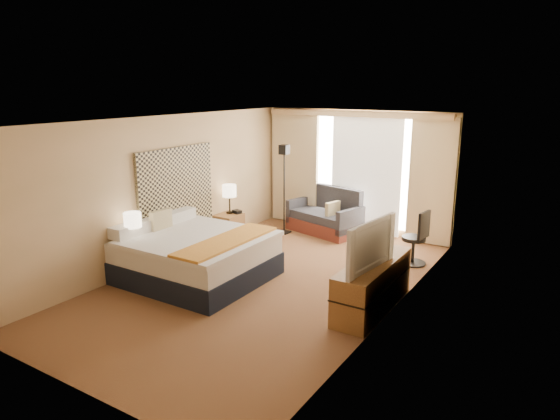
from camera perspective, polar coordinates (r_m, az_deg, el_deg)
The scene contains 21 objects.
floor at distance 8.18m, azimuth -1.64°, elevation -8.20°, with size 4.20×7.00×0.02m, color #582619.
ceiling at distance 7.58m, azimuth -1.79°, elevation 10.28°, with size 4.20×7.00×0.02m, color silver.
wall_back at distance 10.81m, azimuth 8.69°, elevation 4.36°, with size 4.20×0.02×2.60m, color #DFB688.
wall_front at distance 5.37m, azimuth -23.12°, elevation -6.78°, with size 4.20×0.02×2.60m, color #DFB688.
wall_left at distance 9.09m, azimuth -12.79°, elevation 2.32°, with size 0.02×7.00×2.60m, color #DFB688.
wall_right at distance 6.87m, azimuth 13.01°, elevation -1.50°, with size 0.02×7.00×2.60m, color #DFB688.
headboard at distance 9.21m, azimuth -11.74°, elevation 2.39°, with size 0.06×1.85×1.50m, color black.
nightstand_left at distance 8.51m, azimuth -16.28°, elevation -5.90°, with size 0.45×0.52×0.55m, color olive.
nightstand_right at distance 10.24m, azimuth -5.86°, elevation -1.99°, with size 0.45×0.52×0.55m, color olive.
media_dresser at distance 7.27m, azimuth 10.56°, elevation -8.44°, with size 0.50×1.80×0.70m, color olive.
window at distance 10.68m, azimuth 9.86°, elevation 4.30°, with size 2.30×0.02×2.30m, color white.
curtains at distance 10.69m, azimuth 8.45°, elevation 4.85°, with size 4.12×0.19×2.56m.
bed at distance 8.31m, azimuth -9.62°, elevation -5.19°, with size 2.18×1.99×1.06m.
loveseat at distance 10.80m, azimuth 5.27°, elevation -0.87°, with size 1.71×1.20×0.97m.
floor_lamp at distance 10.47m, azimuth 0.48°, elevation 4.44°, with size 0.24×0.24×1.90m.
desk_chair at distance 9.12m, azimuth 15.33°, elevation -3.40°, with size 0.48×0.48×0.99m.
lamp_left at distance 8.28m, azimuth -16.49°, elevation -1.18°, with size 0.28×0.28×0.59m.
lamp_right at distance 10.13m, azimuth -5.81°, elevation 2.14°, with size 0.28×0.28×0.60m.
tissue_box at distance 8.39m, azimuth -16.15°, elevation -3.76°, with size 0.13×0.13×0.12m, color #7C93C1.
telephone at distance 10.23m, azimuth -4.94°, elevation -0.19°, with size 0.17×0.13×0.07m, color black.
television at distance 6.80m, azimuth 9.56°, elevation -3.79°, with size 1.18×0.15×0.68m, color black.
Camera 1 is at (4.22, -6.28, 3.12)m, focal length 32.00 mm.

